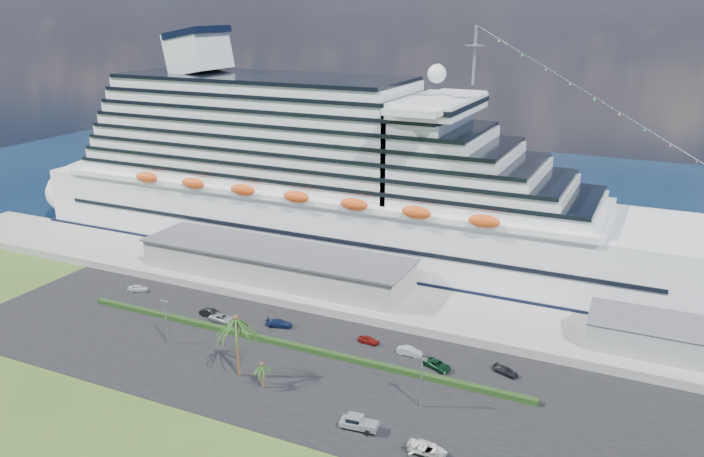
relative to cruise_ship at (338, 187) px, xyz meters
The scene contains 22 objects.
ground 69.56m from the cruise_ship, 71.40° to the right, with size 420.00×420.00×0.00m, color #39541C.
asphalt_lot 59.58m from the cruise_ship, 67.89° to the right, with size 140.00×38.00×0.12m, color black.
wharf 35.90m from the cruise_ship, 48.10° to the right, with size 240.00×20.00×1.80m, color gray.
water 71.40m from the cruise_ship, 71.93° to the left, with size 420.00×160.00×0.02m, color black.
cruise_ship is the anchor object (origin of this frame).
terminal_building 26.92m from the cruise_ship, 98.22° to the right, with size 61.00×15.00×6.30m.
port_shed 78.32m from the cruise_ship, 18.08° to the right, with size 24.00×12.31×7.37m.
hedge 52.41m from the cruise_ship, 74.26° to the right, with size 88.00×1.10×0.90m, color black.
lamp_post_left 57.50m from the cruise_ship, 96.59° to the right, with size 1.60×0.35×8.27m.
lamp_post_right 70.64m from the cruise_ship, 53.44° to the right, with size 1.60×0.35×8.27m.
palm_tall 61.56m from the cruise_ship, 79.12° to the right, with size 8.82×8.82×11.13m.
palm_short 65.13m from the cruise_ship, 74.52° to the right, with size 3.53×3.53×4.56m.
parked_car_0 51.19m from the cruise_ship, 124.46° to the right, with size 1.70×4.23×1.44m, color silver.
parked_car_1 46.79m from the cruise_ship, 97.86° to the right, with size 1.66×4.75×1.57m, color black.
parked_car_2 47.47m from the cruise_ship, 93.54° to the right, with size 2.41×5.22×1.45m, color #9A9EA3.
parked_car_3 45.43m from the cruise_ship, 78.87° to the right, with size 2.01×4.94×1.43m, color #15234A.
parked_car_4 50.94m from the cruise_ship, 57.27° to the right, with size 1.57×3.89×1.33m, color maroon.
parked_car_5 56.30m from the cruise_ship, 50.55° to the right, with size 1.55×4.45×1.47m, color #AAACB2.
parked_car_6 61.64m from the cruise_ship, 47.63° to the right, with size 2.33×5.05×1.40m, color black.
parked_car_7 67.27m from the cruise_ship, 38.83° to the right, with size 1.73×4.26×1.24m, color black.
pickup_truck 75.86m from the cruise_ship, 61.46° to the right, with size 5.78×2.62×1.97m.
boat_trailer 82.84m from the cruise_ship, 55.25° to the right, with size 6.43×4.12×1.85m.
Camera 1 is at (49.14, -77.76, 57.61)m, focal length 35.00 mm.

